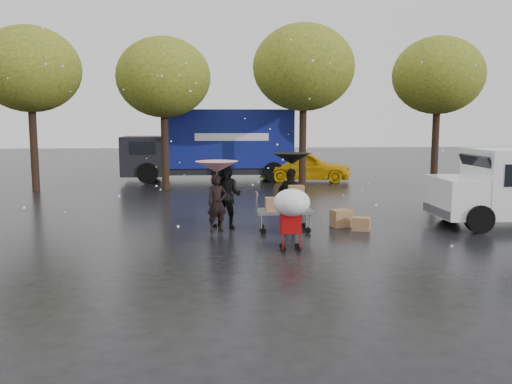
{
  "coord_description": "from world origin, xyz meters",
  "views": [
    {
      "loc": [
        -1.38,
        -13.62,
        3.02
      ],
      "look_at": [
        -0.25,
        1.0,
        1.06
      ],
      "focal_mm": 38.0,
      "sensor_mm": 36.0,
      "label": 1
    }
  ],
  "objects": [
    {
      "name": "yellow_taxi",
      "position": [
        3.09,
        12.62,
        0.75
      ],
      "size": [
        4.68,
        2.61,
        1.5
      ],
      "primitive_type": "imported",
      "rotation": [
        0.0,
        0.0,
        1.37
      ],
      "color": "#ECB00C",
      "rests_on": "ground"
    },
    {
      "name": "ground",
      "position": [
        0.0,
        0.0,
        0.0
      ],
      "size": [
        90.0,
        90.0,
        0.0
      ],
      "primitive_type": "plane",
      "color": "black",
      "rests_on": "ground"
    },
    {
      "name": "box_ground_far",
      "position": [
        2.62,
        0.71,
        0.18
      ],
      "size": [
        0.57,
        0.51,
        0.36
      ],
      "primitive_type": "cube",
      "rotation": [
        0.0,
        0.0,
        -0.38
      ],
      "color": "brown",
      "rests_on": "ground"
    },
    {
      "name": "umbrella_black",
      "position": [
        0.73,
        1.04,
        1.96
      ],
      "size": [
        1.05,
        1.05,
        2.11
      ],
      "color": "#4C4C4C",
      "rests_on": "ground"
    },
    {
      "name": "box_ground_near",
      "position": [
        2.2,
        1.27,
        0.24
      ],
      "size": [
        0.62,
        0.54,
        0.48
      ],
      "primitive_type": "cube",
      "rotation": [
        0.0,
        0.0,
        0.24
      ],
      "color": "brown",
      "rests_on": "ground"
    },
    {
      "name": "shopping_cart",
      "position": [
        0.36,
        -1.54,
        1.06
      ],
      "size": [
        0.84,
        0.84,
        1.46
      ],
      "color": "#B50A0C",
      "rests_on": "ground"
    },
    {
      "name": "tree_row",
      "position": [
        -0.47,
        10.0,
        5.02
      ],
      "size": [
        21.6,
        4.4,
        7.12
      ],
      "color": "black",
      "rests_on": "ground"
    },
    {
      "name": "person_black",
      "position": [
        0.73,
        1.04,
        0.85
      ],
      "size": [
        1.04,
        0.93,
        1.69
      ],
      "primitive_type": "imported",
      "rotation": [
        0.0,
        0.0,
        2.49
      ],
      "color": "black",
      "rests_on": "ground"
    },
    {
      "name": "blue_truck",
      "position": [
        -1.38,
        13.37,
        1.76
      ],
      "size": [
        8.3,
        2.6,
        3.5
      ],
      "color": "navy",
      "rests_on": "ground"
    },
    {
      "name": "umbrella_pink",
      "position": [
        -1.32,
        0.91,
        1.76
      ],
      "size": [
        1.16,
        1.16,
        1.91
      ],
      "color": "#4C4C4C",
      "rests_on": "ground"
    },
    {
      "name": "person_pink",
      "position": [
        -1.32,
        0.91,
        0.77
      ],
      "size": [
        0.66,
        0.54,
        1.55
      ],
      "primitive_type": "imported",
      "rotation": [
        0.0,
        0.0,
        0.36
      ],
      "color": "black",
      "rests_on": "ground"
    },
    {
      "name": "person_middle",
      "position": [
        -1.07,
        1.24,
        0.93
      ],
      "size": [
        1.1,
        0.99,
        1.86
      ],
      "primitive_type": "imported",
      "rotation": [
        0.0,
        0.0,
        -0.38
      ],
      "color": "black",
      "rests_on": "ground"
    },
    {
      "name": "vendor_cart",
      "position": [
        0.58,
        0.76,
        0.73
      ],
      "size": [
        1.52,
        0.8,
        1.27
      ],
      "color": "slate",
      "rests_on": "ground"
    }
  ]
}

